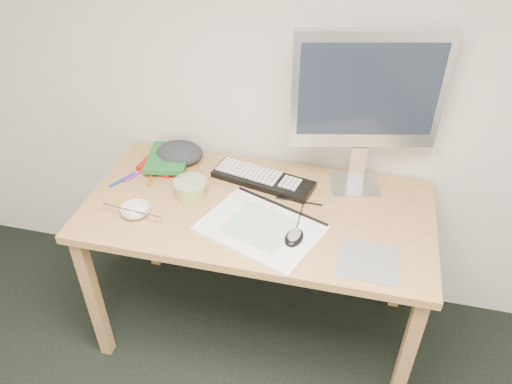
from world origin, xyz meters
TOP-DOWN VIEW (x-y plane):
  - desk at (-0.05, 1.43)m, footprint 1.40×0.70m
  - mousepad at (0.40, 1.22)m, footprint 0.22×0.20m
  - sketchpad at (-0.01, 1.30)m, footprint 0.52×0.45m
  - keyboard at (-0.07, 1.60)m, footprint 0.46×0.24m
  - monitor at (0.32, 1.67)m, footprint 0.57×0.22m
  - mouse at (0.13, 1.26)m, footprint 0.08×0.12m
  - rice_bowl at (-0.51, 1.27)m, footprint 0.13×0.13m
  - chopsticks at (-0.51, 1.25)m, footprint 0.26×0.05m
  - fruit_tub at (-0.34, 1.45)m, footprint 0.16×0.16m
  - book_red at (-0.54, 1.65)m, footprint 0.20×0.24m
  - book_green at (-0.51, 1.64)m, footprint 0.22×0.27m
  - cloth_lump at (-0.47, 1.68)m, footprint 0.20×0.18m
  - pencil_pink at (-0.11, 1.47)m, footprint 0.19×0.03m
  - pencil_tan at (-0.07, 1.44)m, footprint 0.14×0.10m
  - pencil_black at (0.11, 1.50)m, footprint 0.19×0.01m
  - marker_blue at (-0.66, 1.47)m, footprint 0.07×0.12m
  - marker_orange at (-0.55, 1.52)m, footprint 0.05×0.13m
  - marker_purple at (-0.62, 1.52)m, footprint 0.06×0.11m

SIDE VIEW (x-z plane):
  - desk at x=-0.05m, z-range 0.29..1.04m
  - mousepad at x=0.40m, z-range 0.75..0.75m
  - pencil_tan at x=-0.07m, z-range 0.75..0.76m
  - pencil_pink at x=-0.11m, z-range 0.75..0.76m
  - pencil_black at x=0.11m, z-range 0.75..0.76m
  - marker_purple at x=-0.62m, z-range 0.75..0.76m
  - marker_blue at x=-0.66m, z-range 0.75..0.76m
  - sketchpad at x=-0.01m, z-range 0.75..0.76m
  - marker_orange at x=-0.55m, z-range 0.75..0.76m
  - book_red at x=-0.54m, z-range 0.75..0.77m
  - keyboard at x=-0.07m, z-range 0.75..0.78m
  - rice_bowl at x=-0.51m, z-range 0.75..0.79m
  - mouse at x=0.13m, z-range 0.76..0.80m
  - book_green at x=-0.51m, z-range 0.77..0.79m
  - fruit_tub at x=-0.34m, z-range 0.75..0.82m
  - cloth_lump at x=-0.47m, z-range 0.75..0.82m
  - chopsticks at x=-0.51m, z-range 0.78..0.80m
  - monitor at x=0.32m, z-range 0.83..1.51m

